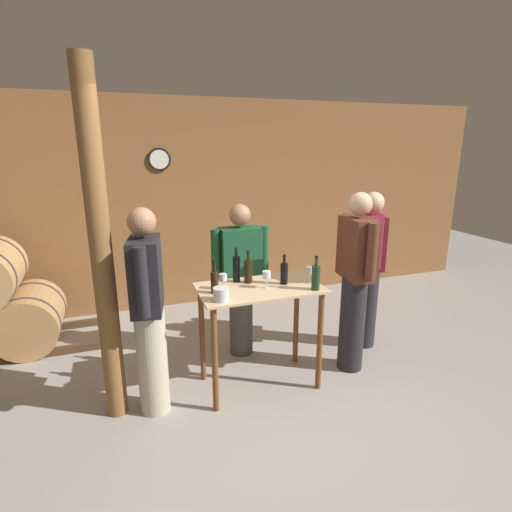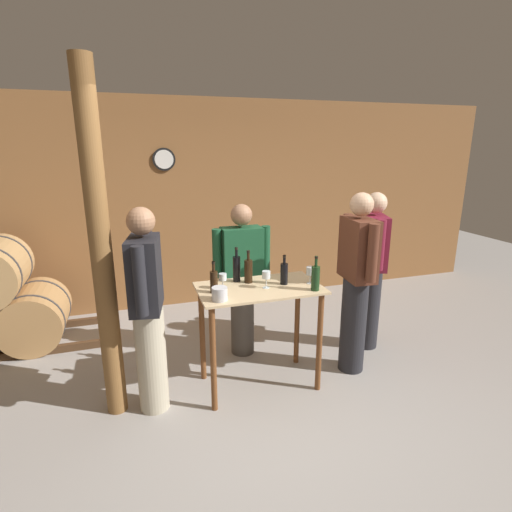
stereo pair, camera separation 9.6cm
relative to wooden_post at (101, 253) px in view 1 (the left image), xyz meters
name	(u,v)px [view 1 (the left image)]	position (x,y,z in m)	size (l,w,h in m)	color
ground_plane	(283,409)	(1.29, -0.43, -1.35)	(14.00, 14.00, 0.00)	#9E9993
back_wall	(208,204)	(1.29, 2.18, 0.00)	(8.40, 0.08, 2.70)	brown
tasting_table	(260,309)	(1.24, -0.01, -0.62)	(1.06, 0.61, 0.94)	#D1B284
wooden_post	(101,253)	(0.00, 0.00, 0.00)	(0.16, 0.16, 2.70)	brown
wine_bottle_far_left	(215,281)	(0.84, -0.02, -0.31)	(0.06, 0.06, 0.27)	black
wine_bottle_left	(236,268)	(1.09, 0.20, -0.29)	(0.07, 0.07, 0.31)	black
wine_bottle_center	(248,270)	(1.18, 0.14, -0.30)	(0.07, 0.07, 0.29)	black
wine_bottle_right	(284,273)	(1.46, 0.00, -0.31)	(0.07, 0.07, 0.26)	black
wine_bottle_far_right	(316,277)	(1.66, -0.22, -0.30)	(0.07, 0.07, 0.30)	#193819
wine_glass_near_left	(223,278)	(0.93, 0.05, -0.31)	(0.07, 0.07, 0.13)	silver
wine_glass_near_center	(267,275)	(1.28, -0.04, -0.30)	(0.07, 0.07, 0.15)	silver
wine_glass_near_right	(310,271)	(1.69, -0.05, -0.30)	(0.07, 0.07, 0.15)	silver
ice_bucket	(221,294)	(0.84, -0.20, -0.36)	(0.12, 0.12, 0.11)	silver
person_host	(355,280)	(2.17, -0.04, -0.44)	(0.25, 0.59, 1.72)	#232328
person_visitor_with_scarf	(241,278)	(1.25, 0.61, -0.52)	(0.59, 0.24, 1.57)	#4C4742
person_visitor_bearded	(368,267)	(2.57, 0.33, -0.47)	(0.34, 0.56, 1.67)	#232328
person_visitor_near_door	(148,309)	(0.30, -0.07, -0.46)	(0.29, 0.58, 1.68)	#B7AD93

